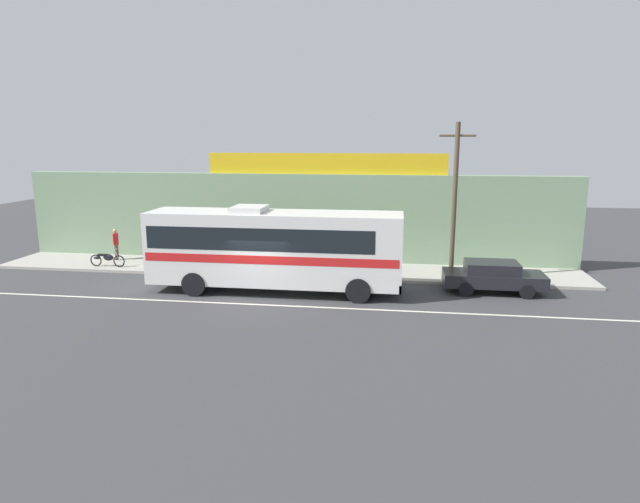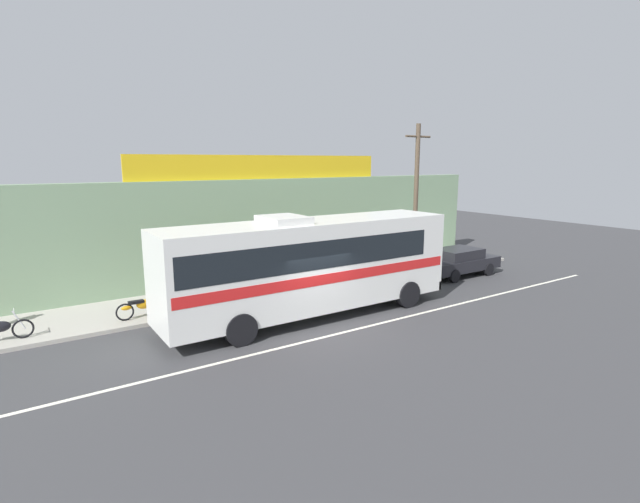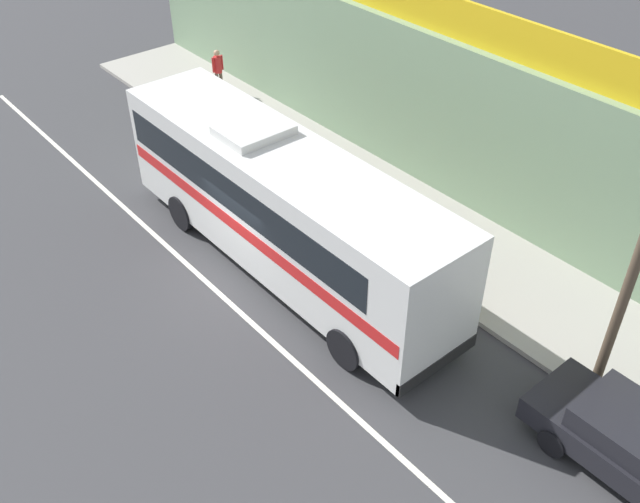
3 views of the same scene
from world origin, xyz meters
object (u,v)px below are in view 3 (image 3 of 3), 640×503
Objects in this scene: pedestrian_near_shop at (218,68)px; intercity_bus at (281,201)px; motorcycle_green at (255,141)px; motorcycle_orange at (276,157)px; parked_car at (637,446)px; motorcycle_black at (187,97)px.

intercity_bus is at bearing -24.68° from pedestrian_near_shop.
motorcycle_green is 1.08× the size of pedestrian_near_shop.
intercity_bus is 5.89× the size of motorcycle_orange.
parked_car is 2.35× the size of motorcycle_green.
parked_car reaches higher than motorcycle_green.
parked_car is 19.14m from motorcycle_black.
motorcycle_orange is at bearing -4.64° from motorcycle_green.
intercity_bus is at bearing -34.97° from motorcycle_orange.
pedestrian_near_shop is (-19.41, 3.26, 0.40)m from parked_car.
motorcycle_green is at bearing 173.86° from parked_car.
motorcycle_green is (-5.23, 2.85, -1.50)m from intercity_bus.
intercity_bus is at bearing -28.63° from motorcycle_green.
motorcycle_black is at bearing 178.61° from motorcycle_orange.
motorcycle_orange is 1.02× the size of motorcycle_green.
motorcycle_orange is at bearing 173.71° from parked_car.
intercity_bus reaches higher than motorcycle_green.
intercity_bus is at bearing -172.50° from parked_car.
pedestrian_near_shop is (-4.61, 1.67, 0.57)m from motorcycle_green.
motorcycle_orange is (-3.93, 2.75, -1.50)m from intercity_bus.
parked_car is 14.88m from motorcycle_green.
motorcycle_green is at bearing 175.36° from motorcycle_orange.
pedestrian_near_shop reaches higher than motorcycle_green.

